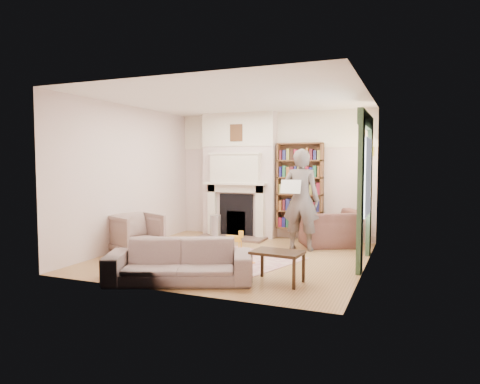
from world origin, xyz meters
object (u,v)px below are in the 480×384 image
at_px(sofa, 179,261).
at_px(coffee_table, 277,267).
at_px(rocking_horse, 233,241).
at_px(armchair_left, 136,234).
at_px(paraffin_heater, 215,228).
at_px(armchair_reading, 330,228).
at_px(man_reading, 301,200).
at_px(bookcase, 300,186).

xyz_separation_m(sofa, coffee_table, (1.30, 0.47, -0.07)).
relative_size(coffee_table, rocking_horse, 1.56).
bearing_deg(rocking_horse, armchair_left, -154.94).
xyz_separation_m(coffee_table, paraffin_heater, (-2.22, 2.65, 0.05)).
bearing_deg(armchair_reading, rocking_horse, 8.24).
relative_size(armchair_reading, rocking_horse, 2.49).
xyz_separation_m(sofa, rocking_horse, (-0.11, 2.22, -0.10)).
bearing_deg(armchair_left, man_reading, -37.04).
relative_size(armchair_left, coffee_table, 1.17).
xyz_separation_m(bookcase, sofa, (-0.76, -3.89, -0.88)).
bearing_deg(coffee_table, armchair_left, 169.16).
relative_size(armchair_reading, man_reading, 0.57).
bearing_deg(bookcase, rocking_horse, -117.43).
xyz_separation_m(bookcase, rocking_horse, (-0.87, -1.67, -0.98)).
xyz_separation_m(man_reading, paraffin_heater, (-1.97, 0.32, -0.70)).
bearing_deg(armchair_left, sofa, -103.57).
bearing_deg(coffee_table, bookcase, 104.29).
bearing_deg(man_reading, armchair_left, 27.82).
xyz_separation_m(armchair_reading, paraffin_heater, (-2.42, -0.28, -0.09)).
bearing_deg(sofa, man_reading, 46.78).
height_order(sofa, man_reading, man_reading).
bearing_deg(man_reading, paraffin_heater, -9.51).
distance_m(bookcase, coffee_table, 3.59).
bearing_deg(man_reading, coffee_table, 95.69).
xyz_separation_m(bookcase, paraffin_heater, (-1.67, -0.78, -0.90)).
bearing_deg(sofa, rocking_horse, 70.24).
distance_m(sofa, man_reading, 3.07).
distance_m(armchair_reading, rocking_horse, 2.01).
xyz_separation_m(armchair_reading, armchair_left, (-3.19, -2.07, 0.01)).
bearing_deg(bookcase, armchair_left, -133.64).
height_order(bookcase, coffee_table, bookcase).
bearing_deg(paraffin_heater, sofa, -73.65).
xyz_separation_m(armchair_left, rocking_horse, (1.58, 0.89, -0.18)).
relative_size(armchair_left, paraffin_heater, 1.49).
relative_size(bookcase, paraffin_heater, 3.36).
bearing_deg(coffee_table, armchair_reading, 91.29).
distance_m(coffee_table, rocking_horse, 2.25).
relative_size(sofa, man_reading, 1.04).
height_order(man_reading, paraffin_heater, man_reading).
height_order(bookcase, man_reading, bookcase).
distance_m(armchair_reading, paraffin_heater, 2.44).
bearing_deg(sofa, coffee_table, -2.67).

